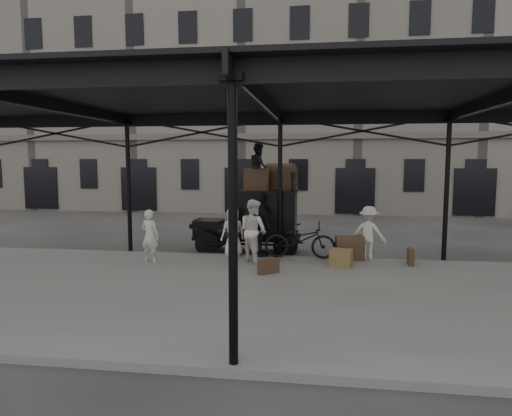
{
  "coord_description": "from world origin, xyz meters",
  "views": [
    {
      "loc": [
        1.25,
        -12.26,
        3.22
      ],
      "look_at": [
        -0.7,
        1.6,
        1.7
      ],
      "focal_mm": 32.0,
      "sensor_mm": 36.0,
      "label": 1
    }
  ],
  "objects_px": {
    "porter_official": "(259,225)",
    "steamer_trunk_roof_near": "(257,181)",
    "bicycle": "(300,240)",
    "steamer_trunk_platform": "(350,249)",
    "porter_left": "(150,236)",
    "taxi": "(260,218)"
  },
  "relations": [
    {
      "from": "porter_left",
      "to": "porter_official",
      "type": "height_order",
      "value": "porter_official"
    },
    {
      "from": "bicycle",
      "to": "steamer_trunk_roof_near",
      "type": "relative_size",
      "value": 2.65
    },
    {
      "from": "taxi",
      "to": "porter_left",
      "type": "distance_m",
      "value": 3.86
    },
    {
      "from": "porter_official",
      "to": "steamer_trunk_roof_near",
      "type": "height_order",
      "value": "steamer_trunk_roof_near"
    },
    {
      "from": "taxi",
      "to": "steamer_trunk_platform",
      "type": "relative_size",
      "value": 4.34
    },
    {
      "from": "porter_official",
      "to": "steamer_trunk_platform",
      "type": "height_order",
      "value": "porter_official"
    },
    {
      "from": "porter_left",
      "to": "steamer_trunk_roof_near",
      "type": "relative_size",
      "value": 1.93
    },
    {
      "from": "porter_left",
      "to": "bicycle",
      "type": "relative_size",
      "value": 0.73
    },
    {
      "from": "porter_left",
      "to": "steamer_trunk_platform",
      "type": "bearing_deg",
      "value": -155.11
    },
    {
      "from": "steamer_trunk_roof_near",
      "to": "bicycle",
      "type": "bearing_deg",
      "value": -36.58
    },
    {
      "from": "steamer_trunk_roof_near",
      "to": "steamer_trunk_platform",
      "type": "height_order",
      "value": "steamer_trunk_roof_near"
    },
    {
      "from": "porter_official",
      "to": "steamer_trunk_platform",
      "type": "distance_m",
      "value": 2.88
    },
    {
      "from": "taxi",
      "to": "steamer_trunk_platform",
      "type": "xyz_separation_m",
      "value": [
        2.93,
        -1.22,
        -0.75
      ]
    },
    {
      "from": "taxi",
      "to": "steamer_trunk_platform",
      "type": "height_order",
      "value": "taxi"
    },
    {
      "from": "bicycle",
      "to": "steamer_trunk_platform",
      "type": "height_order",
      "value": "bicycle"
    },
    {
      "from": "porter_left",
      "to": "steamer_trunk_roof_near",
      "type": "xyz_separation_m",
      "value": [
        2.9,
        2.2,
        1.54
      ]
    },
    {
      "from": "taxi",
      "to": "porter_official",
      "type": "xyz_separation_m",
      "value": [
        0.13,
        -1.16,
        -0.06
      ]
    },
    {
      "from": "porter_official",
      "to": "steamer_trunk_roof_near",
      "type": "bearing_deg",
      "value": -24.89
    },
    {
      "from": "bicycle",
      "to": "steamer_trunk_roof_near",
      "type": "distance_m",
      "value": 2.52
    },
    {
      "from": "porter_left",
      "to": "porter_official",
      "type": "distance_m",
      "value": 3.37
    },
    {
      "from": "steamer_trunk_roof_near",
      "to": "steamer_trunk_platform",
      "type": "bearing_deg",
      "value": -20.29
    },
    {
      "from": "bicycle",
      "to": "steamer_trunk_platform",
      "type": "xyz_separation_m",
      "value": [
        1.52,
        0.04,
        -0.26
      ]
    }
  ]
}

